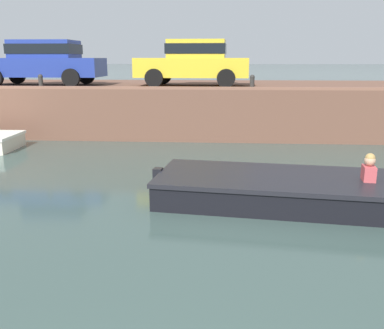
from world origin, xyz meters
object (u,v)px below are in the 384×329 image
(motorboat_passing, at_px, (333,192))
(mooring_bollard_mid, at_px, (252,81))
(mooring_bollard_west, at_px, (41,81))
(car_leftmost_blue, at_px, (43,61))
(car_left_inner_yellow, at_px, (194,61))

(motorboat_passing, height_order, mooring_bollard_mid, mooring_bollard_mid)
(motorboat_passing, distance_m, mooring_bollard_west, 9.90)
(car_leftmost_blue, bearing_deg, motorboat_passing, -42.78)
(motorboat_passing, xyz_separation_m, mooring_bollard_mid, (-1.07, 5.99, 1.62))
(mooring_bollard_west, bearing_deg, car_leftmost_blue, 108.91)
(car_leftmost_blue, relative_size, mooring_bollard_west, 9.62)
(mooring_bollard_west, bearing_deg, motorboat_passing, -37.85)
(motorboat_passing, bearing_deg, mooring_bollard_mid, 100.10)
(mooring_bollard_west, height_order, mooring_bollard_mid, same)
(mooring_bollard_west, xyz_separation_m, mooring_bollard_mid, (6.65, 0.00, 0.00))
(motorboat_passing, xyz_separation_m, mooring_bollard_west, (-7.72, 5.99, 1.62))
(car_leftmost_blue, height_order, mooring_bollard_mid, car_leftmost_blue)
(car_leftmost_blue, bearing_deg, mooring_bollard_west, -71.09)
(motorboat_passing, height_order, car_left_inner_yellow, car_left_inner_yellow)
(car_leftmost_blue, relative_size, mooring_bollard_mid, 9.62)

